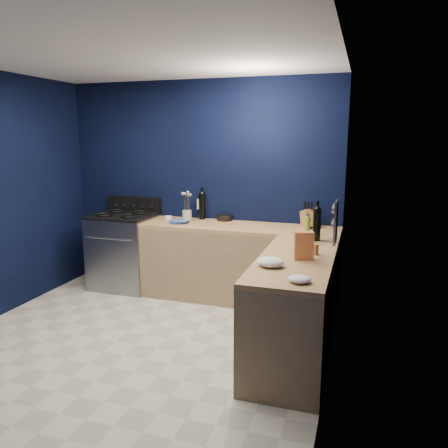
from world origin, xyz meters
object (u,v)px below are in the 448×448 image
at_px(knife_block, 308,219).
at_px(utensil_crock, 187,216).
at_px(crouton_bag, 304,246).
at_px(plate_stack, 179,221).
at_px(gas_range, 125,252).

bearing_deg(knife_block, utensil_crock, 153.41).
distance_m(utensil_crock, crouton_bag, 2.03).
relative_size(plate_stack, knife_block, 1.22).
distance_m(plate_stack, knife_block, 1.52).
bearing_deg(knife_block, plate_stack, 157.57).
height_order(gas_range, knife_block, knife_block).
bearing_deg(gas_range, plate_stack, -2.78).
height_order(plate_stack, crouton_bag, crouton_bag).
bearing_deg(utensil_crock, knife_block, 3.18).
bearing_deg(plate_stack, knife_block, 7.34).
xyz_separation_m(plate_stack, utensil_crock, (0.06, 0.11, 0.05)).
bearing_deg(utensil_crock, gas_range, -174.91).
relative_size(utensil_crock, crouton_bag, 0.57).
height_order(plate_stack, utensil_crock, utensil_crock).
xyz_separation_m(utensil_crock, crouton_bag, (1.58, -1.26, 0.05)).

